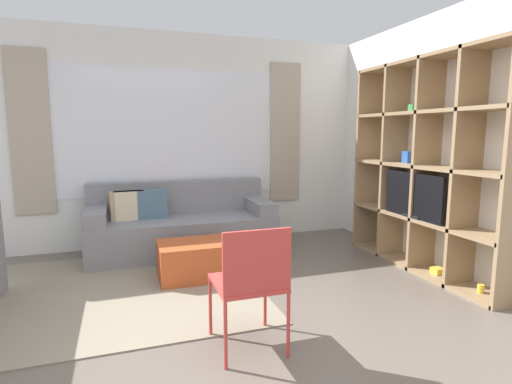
# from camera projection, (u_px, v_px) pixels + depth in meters

# --- Properties ---
(ground_plane) EXTENTS (16.00, 16.00, 0.00)m
(ground_plane) POSITION_uv_depth(u_px,v_px,m) (242.00, 380.00, 2.35)
(ground_plane) COLOR #665B51
(wall_back) EXTENTS (6.35, 0.11, 2.70)m
(wall_back) POSITION_uv_depth(u_px,v_px,m) (170.00, 140.00, 5.14)
(wall_back) COLOR white
(wall_back) RESTS_ON ground_plane
(wall_right) EXTENTS (0.07, 4.36, 2.70)m
(wall_right) POSITION_uv_depth(u_px,v_px,m) (424.00, 142.00, 4.46)
(wall_right) COLOR white
(wall_right) RESTS_ON ground_plane
(area_rug) EXTENTS (2.75, 2.25, 0.01)m
(area_rug) POSITION_uv_depth(u_px,v_px,m) (104.00, 292.00, 3.65)
(area_rug) COLOR gray
(area_rug) RESTS_ON ground_plane
(shelving_unit) EXTENTS (0.37, 2.10, 2.21)m
(shelving_unit) POSITION_uv_depth(u_px,v_px,m) (429.00, 168.00, 4.15)
(shelving_unit) COLOR silver
(shelving_unit) RESTS_ON ground_plane
(couch_main) EXTENTS (2.18, 0.85, 0.85)m
(couch_main) POSITION_uv_depth(u_px,v_px,m) (180.00, 227.00, 4.87)
(couch_main) COLOR gray
(couch_main) RESTS_ON ground_plane
(ottoman) EXTENTS (0.80, 0.52, 0.37)m
(ottoman) POSITION_uv_depth(u_px,v_px,m) (199.00, 260.00, 4.01)
(ottoman) COLOR #B74C23
(ottoman) RESTS_ON ground_plane
(folding_chair) EXTENTS (0.44, 0.46, 0.86)m
(folding_chair) POSITION_uv_depth(u_px,v_px,m) (251.00, 278.00, 2.58)
(folding_chair) COLOR #CC3D38
(folding_chair) RESTS_ON ground_plane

